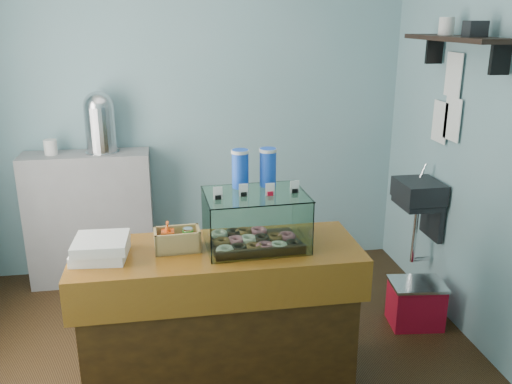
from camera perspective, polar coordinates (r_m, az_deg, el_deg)
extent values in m
plane|color=black|center=(3.71, -4.16, -17.19)|extent=(3.50, 3.50, 0.00)
cube|color=#74A2A9|center=(4.59, -6.38, 8.68)|extent=(3.50, 0.04, 2.80)
cube|color=#74A2A9|center=(1.71, -0.31, -7.42)|extent=(3.50, 0.04, 2.80)
cube|color=#74A2A9|center=(3.69, 23.53, 5.05)|extent=(0.04, 3.00, 2.80)
cube|color=black|center=(4.20, 16.77, 0.11)|extent=(0.30, 0.35, 0.15)
cube|color=black|center=(4.32, 18.09, -2.33)|extent=(0.04, 0.30, 0.35)
cylinder|color=silver|center=(4.28, 17.18, 2.09)|extent=(0.02, 0.02, 0.12)
cylinder|color=silver|center=(4.31, 16.36, -4.32)|extent=(0.04, 0.04, 0.45)
cube|color=black|center=(3.81, 20.32, 14.92)|extent=(0.25, 1.00, 0.03)
cube|color=black|center=(3.50, 24.32, 12.64)|extent=(0.12, 0.03, 0.18)
cube|color=black|center=(4.19, 18.26, 13.93)|extent=(0.12, 0.03, 0.18)
cube|color=white|center=(4.05, 19.97, 7.21)|extent=(0.01, 0.21, 0.30)
cube|color=white|center=(4.21, 18.78, 7.00)|extent=(0.01, 0.21, 0.30)
cube|color=white|center=(4.06, 20.08, 11.51)|extent=(0.01, 0.21, 0.30)
cube|color=#44280D|center=(3.27, -3.89, -13.67)|extent=(1.50, 0.56, 0.84)
cube|color=#51220A|center=(3.06, -4.07, -6.47)|extent=(1.60, 0.60, 0.06)
cube|color=#51220A|center=(2.86, -3.45, -10.95)|extent=(1.60, 0.04, 0.18)
cube|color=gray|center=(4.67, -16.99, -2.66)|extent=(1.00, 0.32, 1.10)
cube|color=#321E0F|center=(3.08, -0.07, -5.41)|extent=(0.51, 0.37, 0.02)
torus|color=silver|center=(2.93, -3.21, -6.09)|extent=(0.10, 0.10, 0.03)
torus|color=black|center=(2.94, -1.76, -5.98)|extent=(0.10, 0.10, 0.03)
torus|color=brown|center=(2.96, -0.32, -5.86)|extent=(0.10, 0.10, 0.03)
torus|color=#DE6876|center=(2.97, 1.10, -5.74)|extent=(0.10, 0.10, 0.03)
torus|color=silver|center=(2.99, 2.51, -5.62)|extent=(0.10, 0.10, 0.03)
torus|color=black|center=(3.01, 3.90, -5.49)|extent=(0.10, 0.10, 0.03)
torus|color=brown|center=(3.04, -3.54, -5.22)|extent=(0.10, 0.10, 0.03)
torus|color=#DE6876|center=(3.05, -2.14, -5.11)|extent=(0.10, 0.10, 0.03)
torus|color=silver|center=(3.06, -0.76, -5.00)|extent=(0.10, 0.10, 0.03)
torus|color=black|center=(3.08, 0.62, -4.89)|extent=(0.10, 0.10, 0.03)
torus|color=brown|center=(3.09, 1.98, -4.78)|extent=(0.10, 0.10, 0.03)
torus|color=#DE6876|center=(3.11, 3.33, -4.66)|extent=(0.10, 0.10, 0.03)
torus|color=silver|center=(3.14, -3.85, -4.40)|extent=(0.10, 0.10, 0.03)
torus|color=black|center=(3.15, -2.50, -4.30)|extent=(0.10, 0.10, 0.03)
torus|color=brown|center=(3.17, -1.16, -4.20)|extent=(0.10, 0.10, 0.03)
torus|color=#DE6876|center=(3.18, 0.17, -4.10)|extent=(0.10, 0.10, 0.03)
cube|color=white|center=(2.84, 0.75, -4.39)|extent=(0.55, 0.03, 0.30)
cube|color=white|center=(3.21, -0.79, -1.73)|extent=(0.55, 0.03, 0.30)
cube|color=white|center=(2.99, -5.25, -3.35)|extent=(0.02, 0.40, 0.30)
cube|color=white|center=(3.09, 4.93, -2.59)|extent=(0.02, 0.40, 0.30)
cube|color=white|center=(2.97, -0.07, -0.23)|extent=(0.58, 0.43, 0.01)
cube|color=white|center=(2.88, -4.05, -0.08)|extent=(0.05, 0.01, 0.07)
cube|color=black|center=(2.89, -4.04, -0.52)|extent=(0.03, 0.02, 0.02)
cube|color=white|center=(2.90, -1.25, 0.09)|extent=(0.05, 0.01, 0.07)
cube|color=black|center=(2.91, -1.25, -0.34)|extent=(0.03, 0.02, 0.02)
cube|color=white|center=(2.93, 1.50, 0.27)|extent=(0.05, 0.01, 0.07)
cube|color=red|center=(2.94, 1.50, -0.16)|extent=(0.03, 0.02, 0.02)
cube|color=white|center=(2.97, 4.20, 0.44)|extent=(0.05, 0.01, 0.07)
cube|color=black|center=(2.97, 4.19, 0.02)|extent=(0.03, 0.02, 0.02)
cylinder|color=blue|center=(3.05, -1.67, 2.46)|extent=(0.09, 0.09, 0.22)
cylinder|color=silver|center=(3.03, -1.69, 4.29)|extent=(0.10, 0.10, 0.02)
cylinder|color=blue|center=(3.08, 1.26, 2.63)|extent=(0.09, 0.09, 0.22)
cylinder|color=silver|center=(3.06, 1.27, 4.43)|extent=(0.10, 0.10, 0.02)
cube|color=tan|center=(3.05, -8.24, -5.93)|extent=(0.26, 0.16, 0.01)
cube|color=tan|center=(2.97, -8.18, -5.50)|extent=(0.25, 0.03, 0.12)
cube|color=tan|center=(3.09, -8.38, -4.51)|extent=(0.25, 0.03, 0.12)
cube|color=tan|center=(3.02, -10.52, -5.15)|extent=(0.02, 0.15, 0.12)
cube|color=tan|center=(3.04, -6.06, -4.83)|extent=(0.02, 0.15, 0.12)
imported|color=#E35115|center=(3.01, -9.26, -4.52)|extent=(0.07, 0.08, 0.16)
cylinder|color=#338C26|center=(3.03, -7.15, -4.88)|extent=(0.06, 0.06, 0.10)
cylinder|color=silver|center=(3.01, -7.19, -3.91)|extent=(0.05, 0.05, 0.01)
cube|color=silver|center=(3.04, -16.05, -6.13)|extent=(0.30, 0.30, 0.06)
cube|color=silver|center=(3.01, -15.99, -5.23)|extent=(0.29, 0.29, 0.06)
cylinder|color=silver|center=(4.50, -15.84, 4.09)|extent=(0.26, 0.26, 0.01)
cylinder|color=silver|center=(4.46, -16.04, 6.39)|extent=(0.24, 0.24, 0.36)
sphere|color=silver|center=(4.43, -16.24, 8.66)|extent=(0.24, 0.24, 0.24)
cube|color=#B90E27|center=(4.14, 16.45, -11.31)|extent=(0.39, 0.31, 0.31)
cube|color=silver|center=(4.07, 16.66, -9.27)|extent=(0.40, 0.33, 0.02)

